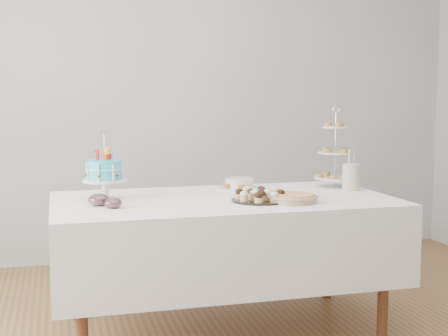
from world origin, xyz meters
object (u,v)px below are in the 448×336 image
object	(u,v)px
jam_bowl_b	(99,200)
utensil_pitcher	(352,176)
birthday_cake	(105,181)
plate_stack	(239,183)
jam_bowl_a	(113,203)
table	(224,237)
cupcake_tray	(260,195)
tiered_stand	(335,153)
pie	(292,197)
pastry_plate	(237,186)

from	to	relation	value
jam_bowl_b	utensil_pitcher	bearing A→B (deg)	5.68
birthday_cake	plate_stack	size ratio (longest dim) A/B	2.15
plate_stack	jam_bowl_b	world-z (taller)	plate_stack
jam_bowl_a	table	bearing A→B (deg)	14.20
table	cupcake_tray	bearing A→B (deg)	-43.09
tiered_stand	jam_bowl_a	bearing A→B (deg)	-164.03
jam_bowl_a	utensil_pitcher	distance (m)	1.50
jam_bowl_b	utensil_pitcher	xyz separation A→B (m)	(1.55, 0.15, 0.06)
utensil_pitcher	jam_bowl_a	bearing A→B (deg)	-172.09
utensil_pitcher	pie	bearing A→B (deg)	-150.02
pastry_plate	jam_bowl_a	distance (m)	0.94
utensil_pitcher	cupcake_tray	bearing A→B (deg)	-162.00
cupcake_tray	jam_bowl_b	distance (m)	0.88
table	pastry_plate	bearing A→B (deg)	61.58
pie	plate_stack	distance (m)	0.56
birthday_cake	pastry_plate	size ratio (longest dim) A/B	1.46
table	jam_bowl_b	bearing A→B (deg)	-174.49
birthday_cake	plate_stack	xyz separation A→B (m)	(0.84, 0.20, -0.07)
birthday_cake	jam_bowl_b	bearing A→B (deg)	-81.62
birthday_cake	pie	world-z (taller)	birthday_cake
birthday_cake	plate_stack	distance (m)	0.87
pie	jam_bowl_b	xyz separation A→B (m)	(-1.03, 0.16, 0.01)
cupcake_tray	jam_bowl_a	world-z (taller)	cupcake_tray
table	birthday_cake	xyz separation A→B (m)	(-0.66, 0.12, 0.33)
table	utensil_pitcher	xyz separation A→B (m)	(0.84, 0.09, 0.32)
table	tiered_stand	xyz separation A→B (m)	(0.81, 0.25, 0.44)
cupcake_tray	jam_bowl_a	bearing A→B (deg)	-179.49
table	pastry_plate	size ratio (longest dim) A/B	7.34
birthday_cake	cupcake_tray	world-z (taller)	birthday_cake
cupcake_tray	jam_bowl_b	xyz separation A→B (m)	(-0.87, 0.09, -0.00)
plate_stack	pastry_plate	size ratio (longest dim) A/B	0.68
tiered_stand	pastry_plate	bearing A→B (deg)	174.66
pastry_plate	birthday_cake	bearing A→B (deg)	-166.83
plate_stack	utensil_pitcher	xyz separation A→B (m)	(0.66, -0.23, 0.05)
table	pastry_plate	world-z (taller)	pastry_plate
jam_bowl_b	table	bearing A→B (deg)	5.51
jam_bowl_a	pie	bearing A→B (deg)	-3.99
table	birthday_cake	world-z (taller)	birthday_cake
plate_stack	pastry_plate	world-z (taller)	plate_stack
birthday_cake	tiered_stand	world-z (taller)	tiered_stand
utensil_pitcher	plate_stack	bearing A→B (deg)	159.16
table	utensil_pitcher	size ratio (longest dim) A/B	7.64
cupcake_tray	jam_bowl_a	distance (m)	0.80
utensil_pitcher	table	bearing A→B (deg)	-175.77
tiered_stand	pie	bearing A→B (deg)	-134.87
pastry_plate	utensil_pitcher	size ratio (longest dim) A/B	1.04
birthday_cake	jam_bowl_b	distance (m)	0.21
pie	table	bearing A→B (deg)	145.06
cupcake_tray	tiered_stand	xyz separation A→B (m)	(0.64, 0.41, 0.18)
pie	tiered_stand	size ratio (longest dim) A/B	0.55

